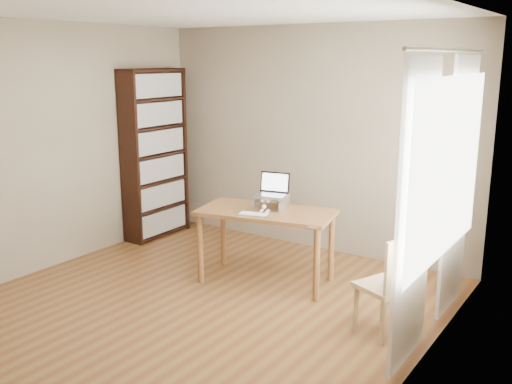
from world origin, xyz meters
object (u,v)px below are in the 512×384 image
(desk, at_px, (266,220))
(keyboard, at_px, (254,214))
(chair, at_px, (393,282))
(cat, at_px, (270,202))
(bookshelf, at_px, (155,154))
(laptop, at_px, (274,189))

(desk, distance_m, keyboard, 0.25)
(desk, distance_m, chair, 1.54)
(keyboard, xyz_separation_m, cat, (-0.02, 0.33, 0.05))
(chair, bearing_deg, desk, -172.64)
(bookshelf, height_order, cat, bookshelf)
(keyboard, bearing_deg, laptop, 76.17)
(bookshelf, relative_size, laptop, 6.11)
(bookshelf, relative_size, chair, 2.42)
(bookshelf, xyz_separation_m, laptop, (2.02, -0.41, -0.11))
(bookshelf, relative_size, keyboard, 6.73)
(laptop, relative_size, chair, 0.40)
(bookshelf, relative_size, desk, 1.46)
(keyboard, height_order, cat, cat)
(laptop, bearing_deg, bookshelf, 156.30)
(chair, bearing_deg, cat, -176.29)
(bookshelf, distance_m, chair, 3.67)
(cat, relative_size, chair, 0.54)
(bookshelf, bearing_deg, desk, -15.08)
(desk, bearing_deg, keyboard, -102.01)
(laptop, xyz_separation_m, chair, (1.48, -0.54, -0.47))
(bookshelf, bearing_deg, cat, -12.23)
(laptop, height_order, cat, laptop)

